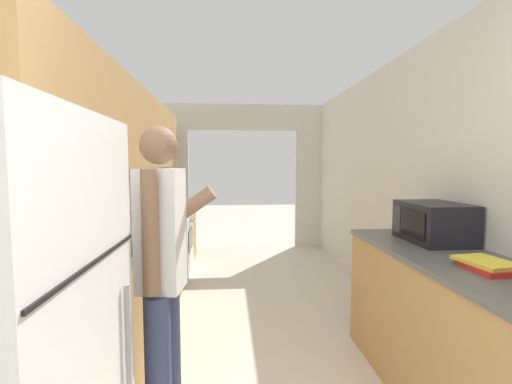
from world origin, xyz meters
TOP-DOWN VIEW (x-y plane):
  - wall_left at (-1.33, 2.62)m, footprint 0.38×7.94m
  - wall_right at (1.41, 2.17)m, footprint 0.06×7.94m
  - wall_far_with_doorway at (0.00, 5.57)m, footprint 3.17×0.06m
  - counter_left at (-1.08, 2.89)m, footprint 0.62×4.16m
  - counter_right at (1.08, 1.23)m, footprint 0.62×2.23m
  - range_oven at (-1.08, 4.22)m, footprint 0.66×0.73m
  - person at (-0.59, 1.34)m, footprint 0.53×0.41m
  - microwave at (1.18, 1.86)m, footprint 0.36×0.50m
  - book_stack at (1.07, 1.21)m, footprint 0.24×0.29m

SIDE VIEW (x-z plane):
  - counter_right at x=1.08m, z-range 0.00..0.93m
  - counter_left at x=-1.08m, z-range 0.00..0.93m
  - range_oven at x=-1.08m, z-range -0.06..1.00m
  - person at x=-0.59m, z-range 0.06..1.71m
  - book_stack at x=1.07m, z-range 0.93..0.98m
  - microwave at x=1.18m, z-range 0.92..1.20m
  - wall_right at x=1.41m, z-range 0.00..2.50m
  - wall_far_with_doorway at x=0.00m, z-range 0.21..2.71m
  - wall_left at x=-1.33m, z-range 0.27..2.77m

